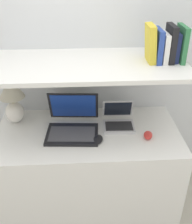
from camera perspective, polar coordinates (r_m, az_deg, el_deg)
wall_back at (r=2.14m, az=-2.18°, el=11.87°), size 6.00×0.05×2.40m
desk at (r=2.22m, az=-1.50°, el=-12.15°), size 1.29×0.66×0.76m
back_riser at (r=2.36m, az=-1.88°, el=-2.25°), size 1.29×0.04×1.22m
shelf at (r=1.83m, az=-1.94°, el=9.57°), size 1.29×0.59×0.03m
table_lamp at (r=2.08m, az=-16.63°, el=2.88°), size 0.18×0.18×0.35m
laptop_large at (r=1.97m, az=-4.76°, el=-2.55°), size 0.38×0.37×0.26m
laptop_small at (r=2.04m, az=4.59°, el=-1.79°), size 0.23×0.24×0.17m
computer_mouse at (r=1.88m, az=0.39°, el=-5.57°), size 0.09×0.11×0.03m
second_mouse at (r=1.95m, az=10.52°, el=-4.64°), size 0.08×0.11×0.03m
router_box at (r=2.15m, az=-1.47°, el=1.32°), size 0.13×0.06×0.15m
book_green at (r=1.89m, az=16.97°, el=13.13°), size 0.03×0.17×0.23m
book_navy at (r=1.89m, az=15.85°, el=12.59°), size 0.03×0.12×0.18m
book_black at (r=1.87m, az=14.89°, el=13.30°), size 0.04×0.16×0.23m
book_white at (r=1.87m, az=13.61°, el=12.66°), size 0.03×0.16×0.18m
book_blue at (r=1.85m, az=12.44°, el=13.05°), size 0.03×0.17×0.21m
book_yellow at (r=1.84m, az=11.03°, el=13.49°), size 0.06×0.15×0.24m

